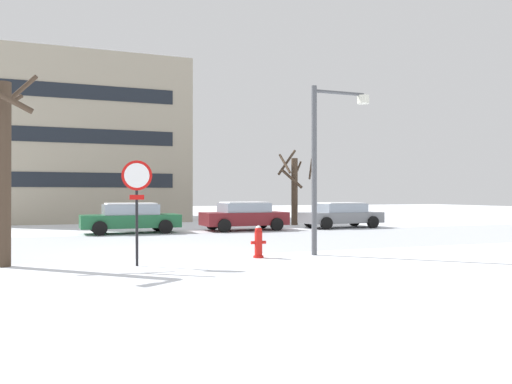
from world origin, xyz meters
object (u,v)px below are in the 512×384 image
Objects in this scene: fire_hydrant at (258,242)px; parked_car_gray at (341,215)px; parked_car_maroon at (244,216)px; stop_sign at (137,192)px; street_lamp at (326,150)px; parked_car_green at (131,218)px.

parked_car_gray is at bearing 50.41° from fire_hydrant.
stop_sign is at bearing -121.04° from parked_car_maroon.
fire_hydrant is at bearing -179.27° from street_lamp.
parked_car_green is at bearing 85.04° from stop_sign.
stop_sign is 12.61m from parked_car_maroon.
parked_car_gray is (5.54, 0.05, -0.03)m from parked_car_maroon.
stop_sign is 0.62× the size of parked_car_maroon.
parked_car_maroon is (0.89, 10.31, -2.41)m from street_lamp.
stop_sign is at bearing -175.32° from street_lamp.
parked_car_green is 5.54m from parked_car_maroon.
fire_hydrant is 13.48m from parked_car_gray.
fire_hydrant is 10.78m from parked_car_maroon.
parked_car_maroon is at bearing 85.09° from street_lamp.
parked_car_gray is at bearing 0.55° from parked_car_maroon.
street_lamp is at bearing -94.91° from parked_car_maroon.
stop_sign is 16.21m from parked_car_gray.
parked_car_gray is at bearing 41.99° from stop_sign.
street_lamp is at bearing -121.81° from parked_car_gray.
street_lamp reaches higher than fire_hydrant.
street_lamp is 1.13× the size of parked_car_gray.
fire_hydrant is at bearing -76.47° from parked_car_green.
parked_car_gray reaches higher than fire_hydrant.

